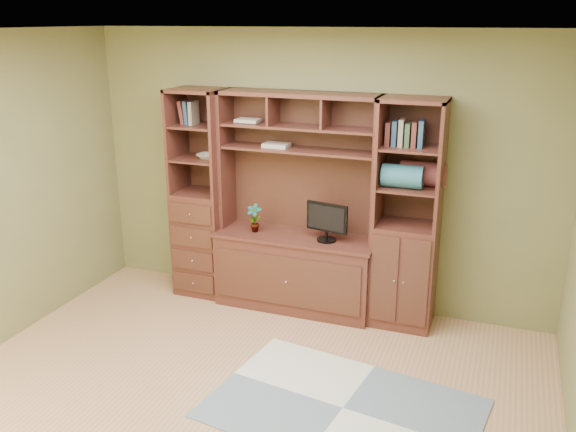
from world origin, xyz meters
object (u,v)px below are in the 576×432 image
at_px(center_hutch, 296,205).
at_px(left_tower, 201,194).
at_px(monitor, 327,215).
at_px(right_tower, 407,216).

relative_size(center_hutch, left_tower, 1.00).
height_order(center_hutch, monitor, center_hutch).
relative_size(left_tower, monitor, 4.15).
xyz_separation_m(left_tower, monitor, (1.32, -0.07, -0.05)).
bearing_deg(left_tower, center_hutch, -2.29).
height_order(center_hutch, right_tower, same).
relative_size(center_hutch, right_tower, 1.00).
bearing_deg(right_tower, monitor, -173.97).
xyz_separation_m(left_tower, right_tower, (2.02, 0.00, 0.00)).
relative_size(right_tower, monitor, 4.15).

